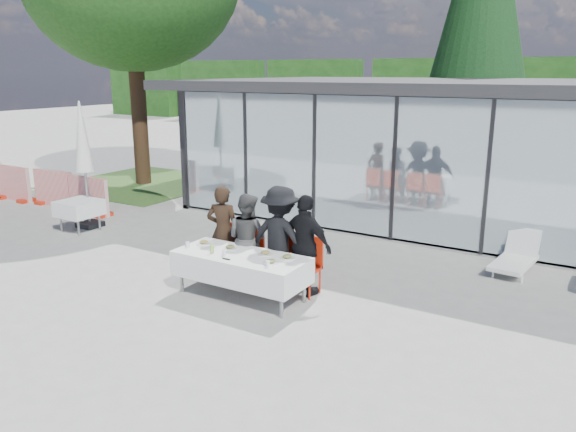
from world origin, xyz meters
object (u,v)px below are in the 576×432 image
at_px(plate_b, 230,247).
at_px(construction_barriers, 0,182).
at_px(diner_chair_c, 283,258).
at_px(lounger, 516,256).
at_px(plate_extra, 271,262).
at_px(juice_bottle, 212,249).
at_px(diner_b, 247,238).
at_px(spare_table_left, 79,208).
at_px(plate_c, 265,253).
at_px(diner_chair_d, 308,263).
at_px(folded_eyeglasses, 226,259).
at_px(diner_a, 223,231).
at_px(diner_d, 306,246).
at_px(diner_c, 280,239).
at_px(dining_table, 241,267).
at_px(diner_chair_a, 227,247).
at_px(market_umbrella, 83,145).
at_px(plate_d, 287,257).
at_px(diner_chair_b, 251,251).
at_px(plate_a, 204,243).

bearing_deg(plate_b, construction_barriers, 166.97).
bearing_deg(diner_chair_c, lounger, 42.60).
bearing_deg(lounger, plate_extra, -127.52).
bearing_deg(juice_bottle, plate_extra, 3.32).
bearing_deg(lounger, diner_chair_c, -137.40).
bearing_deg(diner_b, spare_table_left, -0.51).
distance_m(diner_b, lounger, 5.12).
relative_size(juice_bottle, spare_table_left, 0.17).
height_order(plate_c, lounger, plate_c).
height_order(diner_chair_d, folded_eyeglasses, diner_chair_d).
bearing_deg(diner_a, folded_eyeglasses, 113.26).
relative_size(diner_d, plate_extra, 6.80).
xyz_separation_m(diner_chair_c, diner_d, (0.50, -0.09, 0.32)).
bearing_deg(diner_b, construction_barriers, -4.14).
relative_size(plate_extra, juice_bottle, 1.76).
bearing_deg(spare_table_left, diner_chair_d, -4.69).
bearing_deg(diner_c, dining_table, 62.23).
bearing_deg(diner_b, dining_table, 122.73).
xyz_separation_m(diner_d, plate_b, (-1.18, -0.51, -0.08)).
height_order(dining_table, lounger, dining_table).
bearing_deg(construction_barriers, diner_chair_c, -9.25).
relative_size(diner_chair_d, construction_barriers, 0.10).
xyz_separation_m(diner_chair_a, diner_b, (0.54, -0.09, 0.27)).
bearing_deg(diner_c, lounger, -136.03).
xyz_separation_m(plate_c, folded_eyeglasses, (-0.40, -0.52, -0.02)).
distance_m(dining_table, diner_d, 1.12).
bearing_deg(lounger, plate_b, -137.63).
height_order(diner_c, market_umbrella, market_umbrella).
relative_size(diner_a, plate_extra, 6.72).
bearing_deg(plate_c, diner_chair_c, 89.93).
xyz_separation_m(diner_b, plate_b, (-0.00, -0.51, -0.03)).
xyz_separation_m(diner_b, construction_barriers, (-10.38, 1.89, -0.37)).
bearing_deg(folded_eyeglasses, plate_d, 33.40).
height_order(dining_table, diner_c, diner_c).
xyz_separation_m(plate_extra, spare_table_left, (-6.24, 1.40, -0.22)).
bearing_deg(diner_d, diner_chair_b, 3.76).
bearing_deg(dining_table, diner_chair_b, 113.69).
bearing_deg(spare_table_left, diner_chair_a, -6.38).
relative_size(diner_chair_a, diner_chair_b, 1.00).
distance_m(diner_chair_c, plate_c, 0.60).
bearing_deg(construction_barriers, plate_extra, -13.23).
distance_m(diner_chair_c, juice_bottle, 1.27).
bearing_deg(diner_chair_b, diner_b, -90.00).
bearing_deg(diner_chair_d, plate_c, -131.97).
height_order(plate_a, juice_bottle, juice_bottle).
relative_size(diner_c, diner_chair_d, 1.86).
height_order(diner_d, folded_eyeglasses, diner_d).
distance_m(juice_bottle, spare_table_left, 5.34).
bearing_deg(diner_a, plate_d, 148.38).
height_order(diner_c, diner_chair_d, diner_c).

